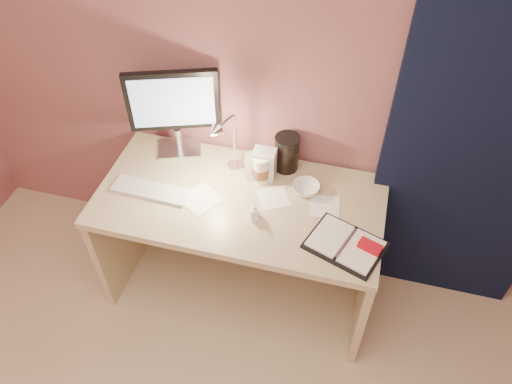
% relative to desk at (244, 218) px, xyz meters
% --- Properties ---
extents(room, '(3.50, 3.50, 3.50)m').
position_rel_desk_xyz_m(room, '(0.95, 0.24, 0.63)').
color(room, '#C6B28E').
rests_on(room, ground).
extents(desk, '(1.40, 0.70, 0.73)m').
position_rel_desk_xyz_m(desk, '(0.00, 0.00, 0.00)').
color(desk, '#C1B589').
rests_on(desk, ground).
extents(monitor, '(0.44, 0.23, 0.49)m').
position_rel_desk_xyz_m(monitor, '(-0.41, 0.19, 0.52)').
color(monitor, silver).
rests_on(monitor, desk).
extents(keyboard, '(0.39, 0.13, 0.02)m').
position_rel_desk_xyz_m(keyboard, '(-0.43, -0.14, 0.23)').
color(keyboard, white).
rests_on(keyboard, desk).
extents(planner, '(0.39, 0.34, 0.05)m').
position_rel_desk_xyz_m(planner, '(0.55, -0.24, 0.24)').
color(planner, black).
rests_on(planner, desk).
extents(paper_a, '(0.19, 0.19, 0.00)m').
position_rel_desk_xyz_m(paper_a, '(0.16, -0.03, 0.23)').
color(paper_a, white).
rests_on(paper_a, desk).
extents(paper_b, '(0.16, 0.16, 0.00)m').
position_rel_desk_xyz_m(paper_b, '(0.41, -0.02, 0.23)').
color(paper_b, white).
rests_on(paper_b, desk).
extents(paper_c, '(0.23, 0.23, 0.00)m').
position_rel_desk_xyz_m(paper_c, '(-0.18, -0.13, 0.23)').
color(paper_c, white).
rests_on(paper_c, desk).
extents(coffee_cup, '(0.09, 0.09, 0.15)m').
position_rel_desk_xyz_m(coffee_cup, '(0.07, 0.08, 0.30)').
color(coffee_cup, white).
rests_on(coffee_cup, desk).
extents(clear_cup, '(0.08, 0.08, 0.15)m').
position_rel_desk_xyz_m(clear_cup, '(0.03, 0.09, 0.30)').
color(clear_cup, white).
rests_on(clear_cup, desk).
extents(bowl, '(0.16, 0.16, 0.04)m').
position_rel_desk_xyz_m(bowl, '(0.30, 0.06, 0.25)').
color(bowl, white).
rests_on(bowl, desk).
extents(lotion_bottle, '(0.05, 0.05, 0.09)m').
position_rel_desk_xyz_m(lotion_bottle, '(0.10, -0.17, 0.27)').
color(lotion_bottle, white).
rests_on(lotion_bottle, desk).
extents(dark_jar, '(0.12, 0.12, 0.18)m').
position_rel_desk_xyz_m(dark_jar, '(0.17, 0.20, 0.31)').
color(dark_jar, black).
rests_on(dark_jar, desk).
extents(product_box, '(0.11, 0.09, 0.17)m').
position_rel_desk_xyz_m(product_box, '(0.08, 0.11, 0.31)').
color(product_box, silver).
rests_on(product_box, desk).
extents(desk_lamp, '(0.13, 0.22, 0.36)m').
position_rel_desk_xyz_m(desk_lamp, '(-0.05, 0.06, 0.45)').
color(desk_lamp, silver).
rests_on(desk_lamp, desk).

